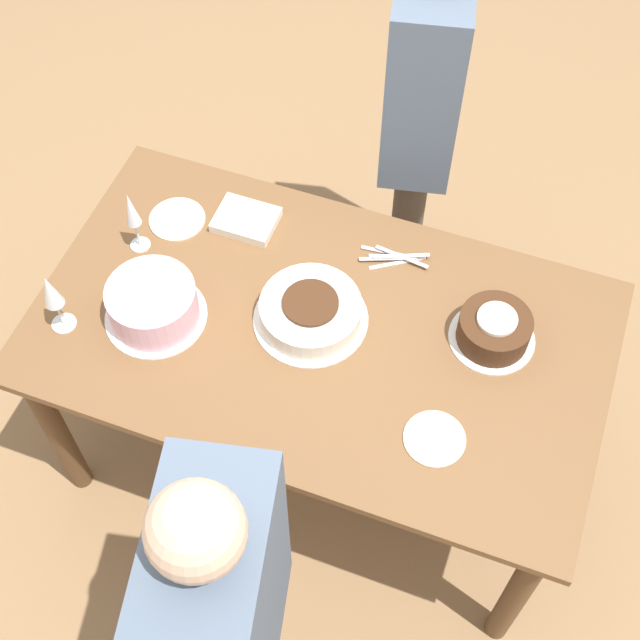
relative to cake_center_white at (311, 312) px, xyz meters
name	(u,v)px	position (x,y,z in m)	size (l,w,h in m)	color
ground_plane	(320,448)	(-0.04, 0.02, -0.82)	(12.00, 12.00, 0.00)	#8E6B47
dining_table	(320,350)	(-0.04, 0.02, -0.15)	(1.62, 0.94, 0.78)	brown
cake_center_white	(311,312)	(0.00, 0.00, 0.00)	(0.33, 0.33, 0.09)	white
cake_front_chocolate	(494,329)	(-0.50, -0.11, 0.01)	(0.24, 0.24, 0.11)	white
cake_back_decorated	(153,304)	(0.42, 0.14, 0.02)	(0.29, 0.29, 0.13)	white
wine_glass_near	(51,293)	(0.65, 0.26, 0.11)	(0.07, 0.07, 0.22)	silver
wine_glass_far	(132,212)	(0.58, -0.07, 0.11)	(0.06, 0.06, 0.23)	silver
dessert_plate_left	(434,439)	(-0.44, 0.24, -0.04)	(0.16, 0.16, 0.01)	beige
dessert_plate_right	(177,219)	(0.51, -0.20, -0.04)	(0.17, 0.17, 0.01)	beige
fork_pile	(396,257)	(-0.16, -0.29, -0.03)	(0.21, 0.11, 0.02)	silver
napkin_stack	(246,220)	(0.31, -0.26, -0.02)	(0.18, 0.14, 0.03)	silver
person_cutting	(422,104)	(-0.08, -0.77, 0.13)	(0.30, 0.44, 1.57)	#4C4238
person_watching	(225,620)	(-0.14, 0.89, 0.13)	(0.30, 0.44, 1.57)	#4C4238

